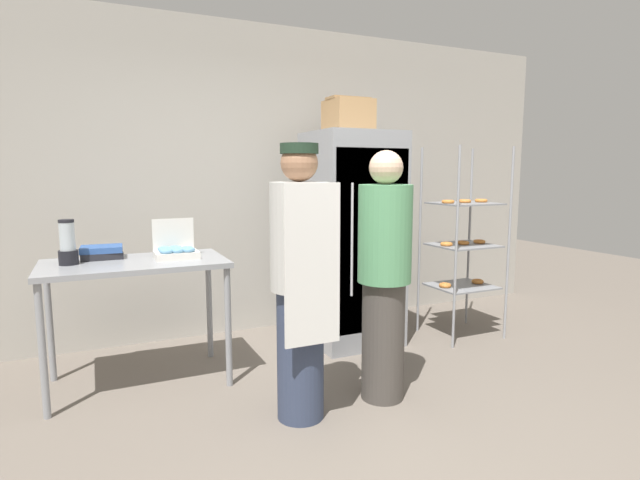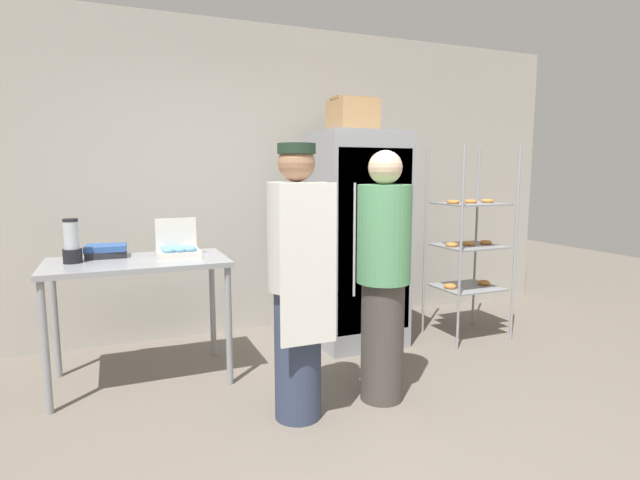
{
  "view_description": "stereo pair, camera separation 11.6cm",
  "coord_description": "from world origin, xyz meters",
  "px_view_note": "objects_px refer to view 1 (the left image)",
  "views": [
    {
      "loc": [
        -1.43,
        -2.19,
        1.48
      ],
      "look_at": [
        -0.06,
        0.81,
        1.02
      ],
      "focal_mm": 28.0,
      "sensor_mm": 36.0,
      "label": 1
    },
    {
      "loc": [
        -1.33,
        -2.24,
        1.48
      ],
      "look_at": [
        -0.06,
        0.81,
        1.02
      ],
      "focal_mm": 28.0,
      "sensor_mm": 36.0,
      "label": 2
    }
  ],
  "objects_px": {
    "baking_rack": "(463,244)",
    "cardboard_storage_box": "(348,116)",
    "binder_stack": "(102,252)",
    "donut_box": "(176,251)",
    "person_customer": "(384,275)",
    "blender_pitcher": "(68,245)",
    "person_baker": "(300,280)",
    "refrigerator": "(352,239)"
  },
  "relations": [
    {
      "from": "refrigerator",
      "to": "cardboard_storage_box",
      "type": "xyz_separation_m",
      "value": [
        0.01,
        0.1,
        1.04
      ]
    },
    {
      "from": "donut_box",
      "to": "person_baker",
      "type": "bearing_deg",
      "value": -58.65
    },
    {
      "from": "refrigerator",
      "to": "donut_box",
      "type": "distance_m",
      "value": 1.51
    },
    {
      "from": "person_customer",
      "to": "refrigerator",
      "type": "bearing_deg",
      "value": 72.13
    },
    {
      "from": "baking_rack",
      "to": "binder_stack",
      "type": "distance_m",
      "value": 2.96
    },
    {
      "from": "baking_rack",
      "to": "person_baker",
      "type": "height_order",
      "value": "baking_rack"
    },
    {
      "from": "donut_box",
      "to": "person_customer",
      "type": "bearing_deg",
      "value": -38.09
    },
    {
      "from": "person_baker",
      "to": "donut_box",
      "type": "bearing_deg",
      "value": 121.35
    },
    {
      "from": "baking_rack",
      "to": "cardboard_storage_box",
      "type": "height_order",
      "value": "cardboard_storage_box"
    },
    {
      "from": "cardboard_storage_box",
      "to": "binder_stack",
      "type": "bearing_deg",
      "value": -178.08
    },
    {
      "from": "blender_pitcher",
      "to": "person_customer",
      "type": "bearing_deg",
      "value": -27.41
    },
    {
      "from": "binder_stack",
      "to": "cardboard_storage_box",
      "type": "xyz_separation_m",
      "value": [
        1.98,
        0.07,
        1.03
      ]
    },
    {
      "from": "cardboard_storage_box",
      "to": "person_customer",
      "type": "xyz_separation_m",
      "value": [
        -0.35,
        -1.18,
        -1.12
      ]
    },
    {
      "from": "person_customer",
      "to": "binder_stack",
      "type": "bearing_deg",
      "value": 145.57
    },
    {
      "from": "blender_pitcher",
      "to": "cardboard_storage_box",
      "type": "xyz_separation_m",
      "value": [
        2.18,
        0.23,
        0.94
      ]
    },
    {
      "from": "blender_pitcher",
      "to": "binder_stack",
      "type": "bearing_deg",
      "value": 39.34
    },
    {
      "from": "person_baker",
      "to": "cardboard_storage_box",
      "type": "bearing_deg",
      "value": 51.94
    },
    {
      "from": "donut_box",
      "to": "blender_pitcher",
      "type": "xyz_separation_m",
      "value": [
        -0.68,
        0.05,
        0.08
      ]
    },
    {
      "from": "cardboard_storage_box",
      "to": "person_baker",
      "type": "height_order",
      "value": "cardboard_storage_box"
    },
    {
      "from": "donut_box",
      "to": "person_customer",
      "type": "height_order",
      "value": "person_customer"
    },
    {
      "from": "blender_pitcher",
      "to": "person_customer",
      "type": "relative_size",
      "value": 0.19
    },
    {
      "from": "baking_rack",
      "to": "person_customer",
      "type": "height_order",
      "value": "baking_rack"
    },
    {
      "from": "refrigerator",
      "to": "person_baker",
      "type": "distance_m",
      "value": 1.45
    },
    {
      "from": "binder_stack",
      "to": "blender_pitcher",
      "type": "bearing_deg",
      "value": -140.66
    },
    {
      "from": "baking_rack",
      "to": "refrigerator",
      "type": "bearing_deg",
      "value": 163.79
    },
    {
      "from": "refrigerator",
      "to": "donut_box",
      "type": "xyz_separation_m",
      "value": [
        -1.5,
        -0.18,
        0.02
      ]
    },
    {
      "from": "blender_pitcher",
      "to": "person_baker",
      "type": "xyz_separation_m",
      "value": [
        1.24,
        -0.97,
        -0.15
      ]
    },
    {
      "from": "refrigerator",
      "to": "person_baker",
      "type": "height_order",
      "value": "refrigerator"
    },
    {
      "from": "blender_pitcher",
      "to": "person_baker",
      "type": "bearing_deg",
      "value": -38.07
    },
    {
      "from": "cardboard_storage_box",
      "to": "person_baker",
      "type": "bearing_deg",
      "value": -128.06
    },
    {
      "from": "binder_stack",
      "to": "person_baker",
      "type": "relative_size",
      "value": 0.17
    },
    {
      "from": "blender_pitcher",
      "to": "cardboard_storage_box",
      "type": "bearing_deg",
      "value": 6.08
    },
    {
      "from": "baking_rack",
      "to": "person_customer",
      "type": "bearing_deg",
      "value": -148.78
    },
    {
      "from": "baking_rack",
      "to": "donut_box",
      "type": "bearing_deg",
      "value": 177.64
    },
    {
      "from": "cardboard_storage_box",
      "to": "baking_rack",
      "type": "bearing_deg",
      "value": -21.46
    },
    {
      "from": "blender_pitcher",
      "to": "binder_stack",
      "type": "xyz_separation_m",
      "value": [
        0.2,
        0.17,
        -0.09
      ]
    },
    {
      "from": "cardboard_storage_box",
      "to": "person_customer",
      "type": "relative_size",
      "value": 0.22
    },
    {
      "from": "refrigerator",
      "to": "baking_rack",
      "type": "bearing_deg",
      "value": -16.21
    },
    {
      "from": "baking_rack",
      "to": "donut_box",
      "type": "height_order",
      "value": "baking_rack"
    },
    {
      "from": "person_baker",
      "to": "person_customer",
      "type": "bearing_deg",
      "value": 2.29
    },
    {
      "from": "binder_stack",
      "to": "person_baker",
      "type": "height_order",
      "value": "person_baker"
    },
    {
      "from": "blender_pitcher",
      "to": "refrigerator",
      "type": "bearing_deg",
      "value": 3.55
    }
  ]
}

